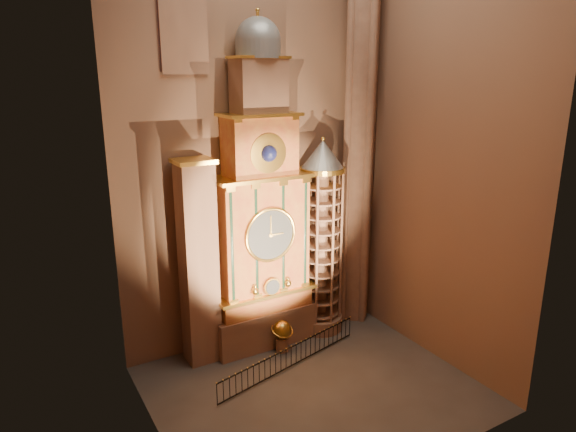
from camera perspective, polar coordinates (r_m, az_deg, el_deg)
floor at (r=24.87m, az=2.78°, el=-18.57°), size 14.00×14.00×0.00m
wall_back at (r=25.94m, az=-4.22°, el=9.03°), size 22.00×0.00×22.00m
wall_left at (r=17.93m, az=-15.93°, el=5.46°), size 0.00×22.00×22.00m
wall_right at (r=25.28m, az=16.69°, el=8.24°), size 0.00×22.00×22.00m
astronomical_clock at (r=25.90m, az=-3.01°, el=-0.73°), size 5.60×2.41×16.70m
portrait_tower at (r=25.11m, az=-9.91°, el=-5.17°), size 1.80×1.60×10.20m
stair_turret at (r=27.81m, az=3.70°, el=-2.62°), size 2.50×2.50×10.80m
gothic_pier at (r=28.34m, az=7.99°, el=9.49°), size 2.04×2.04×22.00m
stained_glass_window at (r=24.57m, az=-11.60°, el=21.26°), size 2.20×0.14×5.20m
celestial_globe at (r=27.12m, az=-0.66°, el=-12.89°), size 1.39×1.34×1.70m
iron_railing at (r=25.98m, az=0.35°, el=-15.36°), size 8.66×2.09×1.09m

